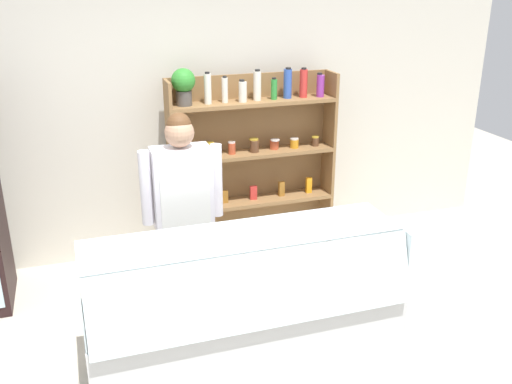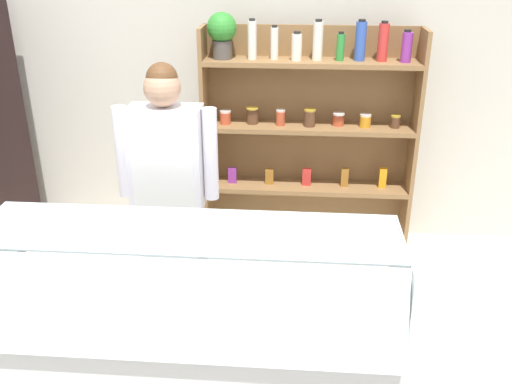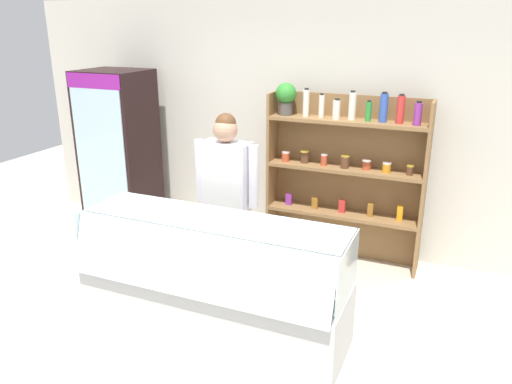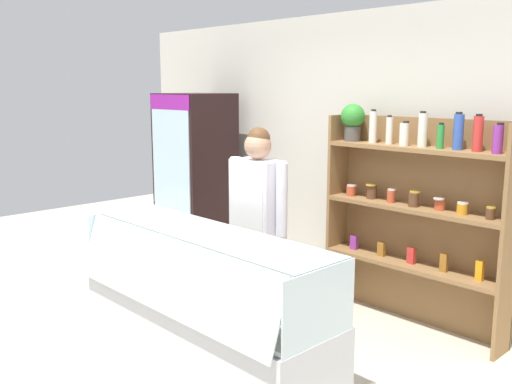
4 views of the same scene
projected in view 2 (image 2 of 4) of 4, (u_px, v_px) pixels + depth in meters
back_wall at (231, 74)px, 4.55m from camera, size 6.80×0.10×2.70m
shelving_unit at (303, 124)px, 4.38m from camera, size 1.62×0.29×1.86m
deli_display_case at (191, 347)px, 3.10m from camera, size 2.17×0.73×1.01m
shop_clerk at (168, 173)px, 3.54m from camera, size 0.64×0.25×1.69m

